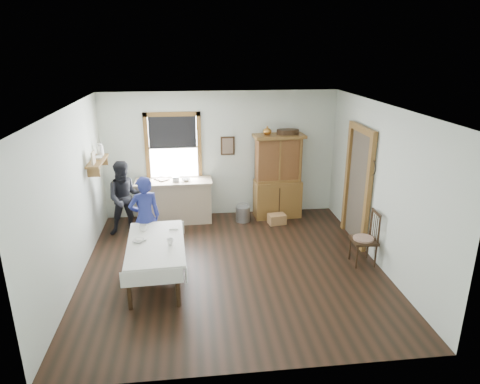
% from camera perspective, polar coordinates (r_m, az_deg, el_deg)
% --- Properties ---
extents(room, '(5.01, 5.01, 2.70)m').
position_cam_1_polar(room, '(6.86, -1.06, -0.05)').
color(room, black).
rests_on(room, ground).
extents(window, '(1.18, 0.07, 1.48)m').
position_cam_1_polar(window, '(9.14, -8.91, 6.43)').
color(window, white).
rests_on(window, room).
extents(doorway, '(0.09, 1.14, 2.22)m').
position_cam_1_polar(doorway, '(8.29, 15.49, 1.28)').
color(doorway, '#4E4438').
rests_on(doorway, room).
extents(wall_shelf, '(0.24, 1.00, 0.44)m').
position_cam_1_polar(wall_shelf, '(8.42, -18.45, 4.17)').
color(wall_shelf, brown).
rests_on(wall_shelf, room).
extents(framed_picture, '(0.30, 0.04, 0.40)m').
position_cam_1_polar(framed_picture, '(9.18, -1.65, 6.17)').
color(framed_picture, '#322011').
rests_on(framed_picture, room).
extents(rug_beater, '(0.01, 0.27, 0.27)m').
position_cam_1_polar(rug_beater, '(7.65, 17.32, 4.00)').
color(rug_beater, black).
rests_on(rug_beater, room).
extents(work_counter, '(1.60, 0.62, 0.91)m').
position_cam_1_polar(work_counter, '(9.17, -8.73, -1.18)').
color(work_counter, tan).
rests_on(work_counter, room).
extents(china_hutch, '(1.10, 0.57, 1.82)m').
position_cam_1_polar(china_hutch, '(9.23, 5.07, 2.06)').
color(china_hutch, brown).
rests_on(china_hutch, room).
extents(dining_table, '(0.98, 1.75, 0.68)m').
position_cam_1_polar(dining_table, '(6.98, -11.02, -9.12)').
color(dining_table, white).
rests_on(dining_table, room).
extents(spindle_chair, '(0.46, 0.46, 0.96)m').
position_cam_1_polar(spindle_chair, '(7.61, 16.20, -5.90)').
color(spindle_chair, '#322011').
rests_on(spindle_chair, room).
extents(pail, '(0.33, 0.33, 0.33)m').
position_cam_1_polar(pail, '(9.17, 0.39, -2.92)').
color(pail, '#93979B').
rests_on(pail, room).
extents(wicker_basket, '(0.39, 0.30, 0.21)m').
position_cam_1_polar(wicker_basket, '(9.09, 4.93, -3.60)').
color(wicker_basket, '#B0804F').
rests_on(wicker_basket, room).
extents(woman_blue, '(0.59, 0.48, 1.38)m').
position_cam_1_polar(woman_blue, '(7.65, -12.51, -3.73)').
color(woman_blue, navy).
rests_on(woman_blue, room).
extents(figure_dark, '(0.75, 0.63, 1.38)m').
position_cam_1_polar(figure_dark, '(8.70, -15.00, -1.13)').
color(figure_dark, black).
rests_on(figure_dark, room).
extents(table_cup_a, '(0.16, 0.16, 0.10)m').
position_cam_1_polar(table_cup_a, '(7.24, -12.78, -4.71)').
color(table_cup_a, white).
rests_on(table_cup_a, dining_table).
extents(table_cup_b, '(0.11, 0.11, 0.10)m').
position_cam_1_polar(table_cup_b, '(6.68, -9.31, -6.59)').
color(table_cup_b, white).
rests_on(table_cup_b, dining_table).
extents(table_bowl, '(0.24, 0.24, 0.05)m').
position_cam_1_polar(table_bowl, '(6.88, -13.42, -6.32)').
color(table_bowl, white).
rests_on(table_bowl, dining_table).
extents(counter_book, '(0.29, 0.30, 0.02)m').
position_cam_1_polar(counter_book, '(9.05, -10.97, 1.54)').
color(counter_book, '#76614F').
rests_on(counter_book, work_counter).
extents(counter_bowl, '(0.21, 0.21, 0.06)m').
position_cam_1_polar(counter_bowl, '(8.95, -7.23, 1.66)').
color(counter_bowl, white).
rests_on(counter_bowl, work_counter).
extents(shelf_bowl, '(0.22, 0.22, 0.05)m').
position_cam_1_polar(shelf_bowl, '(8.43, -18.45, 4.36)').
color(shelf_bowl, white).
rests_on(shelf_bowl, wall_shelf).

